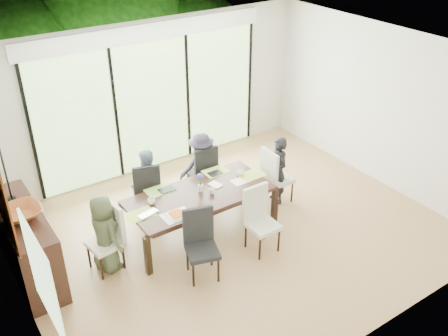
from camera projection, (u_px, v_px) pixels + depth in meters
floor at (233, 232)px, 7.56m from camera, size 6.00×5.00×0.01m
ceiling at (235, 58)px, 6.21m from camera, size 6.00×5.00×0.01m
wall_back at (151, 97)px, 8.69m from camera, size 6.00×0.02×2.70m
wall_front at (376, 249)px, 5.08m from camera, size 6.00×0.02×2.70m
wall_left at (8, 226)px, 5.42m from camera, size 0.02×5.00×2.70m
wall_right at (381, 106)px, 8.35m from camera, size 0.02×5.00×2.70m
glass_doors at (153, 106)px, 8.73m from camera, size 4.20×0.02×2.30m
blinds_header at (148, 32)px, 8.08m from camera, size 4.40×0.06×0.28m
mullion_a at (32, 136)px, 7.70m from camera, size 0.05×0.04×2.30m
mullion_b at (116, 115)px, 8.39m from camera, size 0.05×0.04×2.30m
mullion_c at (188, 98)px, 9.07m from camera, size 0.05×0.04×2.30m
mullion_d at (249, 83)px, 9.75m from camera, size 0.05×0.04×2.30m
side_window at (42, 277)px, 4.50m from camera, size 0.02×0.90×1.00m
deck at (136, 149)px, 10.02m from camera, size 6.00×1.80×0.10m
rail_top at (117, 109)px, 10.30m from camera, size 6.00×0.08×0.06m
foliage_left at (5, 70)px, 9.70m from camera, size 3.20×3.20×3.20m
foliage_mid at (98, 29)px, 11.03m from camera, size 4.00×4.00×4.00m
foliage_right at (188, 48)px, 11.60m from camera, size 2.80×2.80×2.80m
foliage_far at (45, 37)px, 11.13m from camera, size 3.60×3.60×3.60m
table_top at (200, 195)px, 7.27m from camera, size 2.13×0.98×0.05m
table_apron at (200, 200)px, 7.31m from camera, size 1.95×0.80×0.09m
table_leg_fl at (148, 256)px, 6.60m from camera, size 0.08×0.08×0.61m
table_leg_fr at (275, 204)px, 7.65m from camera, size 0.08×0.08×0.61m
table_leg_bl at (121, 224)px, 7.22m from camera, size 0.08×0.08×0.61m
table_leg_br at (242, 181)px, 8.27m from camera, size 0.08×0.08×0.61m
chair_left_end at (104, 239)px, 6.62m from camera, size 0.46×0.46×0.98m
chair_right_end at (278, 175)px, 8.08m from camera, size 0.42×0.42×0.98m
chair_far_left at (146, 188)px, 7.74m from camera, size 0.52×0.52×0.98m
chair_far_right at (201, 170)px, 8.23m from camera, size 0.44×0.44×0.98m
chair_near_left at (202, 247)px, 6.48m from camera, size 0.51×0.51×0.98m
chair_near_right at (263, 221)px, 6.97m from camera, size 0.41×0.41×0.98m
person_left_end at (104, 233)px, 6.58m from camera, size 0.43×0.59×1.14m
person_right_end at (278, 171)px, 8.03m from camera, size 0.43×0.59×1.14m
person_far_left at (147, 183)px, 7.68m from camera, size 0.57×0.39×1.14m
person_far_right at (202, 166)px, 8.17m from camera, size 0.60×0.45×1.14m
placemat_left at (140, 215)px, 6.79m from camera, size 0.39×0.28×0.01m
placemat_right at (252, 175)px, 7.72m from camera, size 0.39×0.28×0.01m
placemat_far_l at (159, 191)px, 7.33m from camera, size 0.39×0.28×0.01m
placemat_far_r at (216, 171)px, 7.81m from camera, size 0.39×0.28×0.01m
placemat_paper at (177, 216)px, 6.77m from camera, size 0.39×0.28×0.01m
tablet_far_l at (167, 190)px, 7.33m from camera, size 0.23×0.16×0.01m
tablet_far_r at (215, 173)px, 7.75m from camera, size 0.21×0.15×0.01m
papers at (240, 181)px, 7.56m from camera, size 0.27×0.20×0.00m
platter_base at (177, 215)px, 6.77m from camera, size 0.23×0.23×0.02m
platter_snacks at (177, 214)px, 6.76m from camera, size 0.18×0.18×0.01m
vase at (201, 188)px, 7.29m from camera, size 0.07×0.07×0.11m
hyacinth_stems at (200, 182)px, 7.24m from camera, size 0.04×0.04×0.14m
hyacinth_blooms at (200, 176)px, 7.20m from camera, size 0.10×0.10×0.10m
laptop at (150, 215)px, 6.77m from camera, size 0.33×0.25×0.02m
cup_a at (151, 201)px, 7.00m from camera, size 0.14×0.14×0.09m
cup_b at (212, 191)px, 7.24m from camera, size 0.12×0.12×0.08m
cup_c at (240, 173)px, 7.70m from camera, size 0.11×0.11×0.09m
book at (212, 187)px, 7.41m from camera, size 0.18×0.22×0.02m
sideboard at (27, 244)px, 6.54m from camera, size 0.48×1.72×0.97m
bowl at (21, 213)px, 6.19m from camera, size 0.51×0.51×0.12m
candlestick_base at (12, 199)px, 6.54m from camera, size 0.11×0.11×0.04m
candlestick_shaft at (1, 154)px, 6.20m from camera, size 0.03×0.03×1.35m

